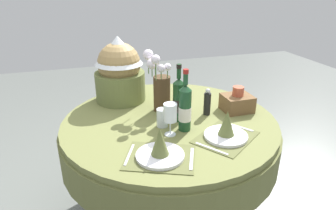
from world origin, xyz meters
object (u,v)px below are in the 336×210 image
(place_setting_right, at_px, (226,130))
(tumbler_near_left, at_px, (162,118))
(flower_vase, at_px, (160,84))
(place_setting_left, at_px, (160,149))
(pepper_mill, at_px, (207,103))
(woven_basket_side_right, at_px, (237,102))
(dining_table, at_px, (170,139))
(wine_glass_left, at_px, (170,113))
(gift_tub_back_left, at_px, (119,68))
(wine_bottle_centre, at_px, (185,108))
(wine_bottle_left, at_px, (179,100))

(place_setting_right, xyz_separation_m, tumbler_near_left, (-0.30, 0.24, 0.01))
(flower_vase, distance_m, tumbler_near_left, 0.27)
(place_setting_left, relative_size, pepper_mill, 2.37)
(tumbler_near_left, bearing_deg, woven_basket_side_right, 7.29)
(dining_table, xyz_separation_m, pepper_mill, (0.25, -0.01, 0.23))
(dining_table, relative_size, place_setting_left, 3.26)
(place_setting_left, xyz_separation_m, woven_basket_side_right, (0.64, 0.39, 0.01))
(dining_table, bearing_deg, wine_glass_left, -106.65)
(gift_tub_back_left, bearing_deg, place_setting_left, -85.63)
(gift_tub_back_left, bearing_deg, wine_glass_left, -73.43)
(wine_bottle_centre, bearing_deg, flower_vase, 101.13)
(wine_glass_left, bearing_deg, flower_vase, 83.75)
(tumbler_near_left, distance_m, woven_basket_side_right, 0.54)
(tumbler_near_left, height_order, pepper_mill, pepper_mill)
(gift_tub_back_left, bearing_deg, wine_bottle_left, -56.84)
(wine_glass_left, distance_m, pepper_mill, 0.36)
(flower_vase, distance_m, pepper_mill, 0.33)
(flower_vase, distance_m, gift_tub_back_left, 0.34)
(pepper_mill, bearing_deg, wine_bottle_left, -173.84)
(wine_glass_left, bearing_deg, place_setting_right, -23.64)
(place_setting_left, relative_size, flower_vase, 1.06)
(wine_bottle_left, bearing_deg, pepper_mill, 6.16)
(place_setting_right, distance_m, tumbler_near_left, 0.38)
(pepper_mill, height_order, gift_tub_back_left, gift_tub_back_left)
(wine_bottle_left, height_order, wine_bottle_centre, wine_bottle_centre)
(pepper_mill, xyz_separation_m, woven_basket_side_right, (0.21, -0.01, -0.02))
(place_setting_left, xyz_separation_m, gift_tub_back_left, (-0.06, 0.81, 0.19))
(place_setting_right, relative_size, wine_bottle_centre, 1.17)
(wine_bottle_left, bearing_deg, gift_tub_back_left, 123.16)
(flower_vase, height_order, pepper_mill, flower_vase)
(dining_table, distance_m, wine_bottle_left, 0.29)
(flower_vase, bearing_deg, woven_basket_side_right, -18.24)
(gift_tub_back_left, bearing_deg, dining_table, -59.74)
(place_setting_left, relative_size, wine_bottle_left, 1.17)
(tumbler_near_left, bearing_deg, wine_bottle_centre, -36.14)
(wine_bottle_centre, height_order, pepper_mill, wine_bottle_centre)
(gift_tub_back_left, bearing_deg, pepper_mill, -40.39)
(place_setting_left, bearing_deg, wine_bottle_centre, 47.88)
(place_setting_left, bearing_deg, wine_bottle_left, 59.00)
(wine_bottle_left, bearing_deg, woven_basket_side_right, 2.20)
(tumbler_near_left, relative_size, woven_basket_side_right, 0.59)
(wine_glass_left, height_order, tumbler_near_left, wine_glass_left)
(wine_glass_left, bearing_deg, dining_table, 73.35)
(place_setting_right, distance_m, flower_vase, 0.54)
(tumbler_near_left, distance_m, pepper_mill, 0.33)
(place_setting_right, xyz_separation_m, wine_glass_left, (-0.28, 0.12, 0.09))
(wine_bottle_centre, relative_size, gift_tub_back_left, 0.80)
(place_setting_left, height_order, pepper_mill, pepper_mill)
(wine_bottle_left, relative_size, wine_glass_left, 1.89)
(dining_table, distance_m, gift_tub_back_left, 0.61)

